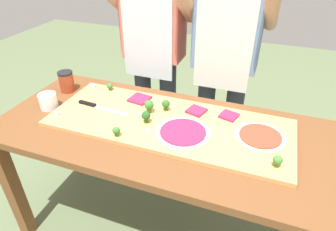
{
  "coord_description": "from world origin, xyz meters",
  "views": [
    {
      "loc": [
        0.46,
        -1.13,
        1.66
      ],
      "look_at": [
        0.03,
        0.05,
        0.85
      ],
      "focal_mm": 31.32,
      "sensor_mm": 36.0,
      "label": 1
    }
  ],
  "objects_px": {
    "broccoli_floret_front_right": "(146,116)",
    "broccoli_floret_center_left": "(149,105)",
    "prep_table": "(160,145)",
    "sauce_jar": "(67,82)",
    "broccoli_floret_back_right": "(278,160)",
    "cook_right": "(225,52)",
    "pizza_slice_center": "(196,111)",
    "pizza_whole_tomato_red": "(260,137)",
    "broccoli_floret_back_mid": "(116,131)",
    "broccoli_floret_back_left": "(166,104)",
    "cheese_crumble_d": "(57,114)",
    "cheese_crumble_b": "(140,115)",
    "chefs_knife": "(96,106)",
    "pizza_whole_beet_magenta": "(183,133)",
    "flour_cup": "(48,102)",
    "pizza_slice_far_right": "(229,116)",
    "cheese_crumble_e": "(149,131)",
    "broccoli_floret_center_right": "(110,86)",
    "cheese_crumble_c": "(149,105)",
    "cook_left": "(153,43)",
    "pizza_slice_near_right": "(140,99)",
    "cheese_crumble_a": "(93,86)"
  },
  "relations": [
    {
      "from": "cook_right",
      "to": "pizza_whole_beet_magenta",
      "type": "bearing_deg",
      "value": -94.62
    },
    {
      "from": "pizza_whole_tomato_red",
      "to": "pizza_whole_beet_magenta",
      "type": "distance_m",
      "value": 0.36
    },
    {
      "from": "cheese_crumble_b",
      "to": "chefs_knife",
      "type": "bearing_deg",
      "value": 178.74
    },
    {
      "from": "pizza_whole_tomato_red",
      "to": "flour_cup",
      "type": "relative_size",
      "value": 2.42
    },
    {
      "from": "pizza_slice_center",
      "to": "cheese_crumble_b",
      "type": "height_order",
      "value": "cheese_crumble_b"
    },
    {
      "from": "pizza_whole_beet_magenta",
      "to": "pizza_slice_center",
      "type": "xyz_separation_m",
      "value": [
        0.01,
        0.22,
        -0.0
      ]
    },
    {
      "from": "broccoli_floret_front_right",
      "to": "cook_right",
      "type": "distance_m",
      "value": 0.72
    },
    {
      "from": "chefs_knife",
      "to": "pizza_slice_far_right",
      "type": "distance_m",
      "value": 0.73
    },
    {
      "from": "broccoli_floret_front_right",
      "to": "sauce_jar",
      "type": "distance_m",
      "value": 0.64
    },
    {
      "from": "prep_table",
      "to": "pizza_slice_center",
      "type": "distance_m",
      "value": 0.27
    },
    {
      "from": "broccoli_floret_back_left",
      "to": "cheese_crumble_e",
      "type": "height_order",
      "value": "broccoli_floret_back_left"
    },
    {
      "from": "cheese_crumble_e",
      "to": "cheese_crumble_d",
      "type": "bearing_deg",
      "value": -177.29
    },
    {
      "from": "broccoli_floret_center_left",
      "to": "cheese_crumble_b",
      "type": "bearing_deg",
      "value": -116.62
    },
    {
      "from": "broccoli_floret_back_left",
      "to": "broccoli_floret_center_left",
      "type": "bearing_deg",
      "value": -147.28
    },
    {
      "from": "broccoli_floret_center_right",
      "to": "cheese_crumble_c",
      "type": "xyz_separation_m",
      "value": [
        0.3,
        -0.1,
        -0.02
      ]
    },
    {
      "from": "pizza_slice_center",
      "to": "broccoli_floret_center_right",
      "type": "height_order",
      "value": "broccoli_floret_center_right"
    },
    {
      "from": "cheese_crumble_a",
      "to": "cook_left",
      "type": "relative_size",
      "value": 0.01
    },
    {
      "from": "pizza_whole_tomato_red",
      "to": "pizza_slice_far_right",
      "type": "relative_size",
      "value": 2.78
    },
    {
      "from": "broccoli_floret_back_left",
      "to": "broccoli_floret_back_mid",
      "type": "relative_size",
      "value": 1.3
    },
    {
      "from": "broccoli_floret_center_left",
      "to": "pizza_slice_near_right",
      "type": "bearing_deg",
      "value": 135.1
    },
    {
      "from": "cheese_crumble_c",
      "to": "cook_left",
      "type": "bearing_deg",
      "value": 109.65
    },
    {
      "from": "pizza_slice_far_right",
      "to": "cheese_crumble_d",
      "type": "relative_size",
      "value": 4.41
    },
    {
      "from": "broccoli_floret_center_right",
      "to": "cook_left",
      "type": "bearing_deg",
      "value": 73.34
    },
    {
      "from": "chefs_knife",
      "to": "broccoli_floret_back_left",
      "type": "xyz_separation_m",
      "value": [
        0.38,
        0.1,
        0.03
      ]
    },
    {
      "from": "broccoli_floret_center_left",
      "to": "cheese_crumble_c",
      "type": "bearing_deg",
      "value": 114.27
    },
    {
      "from": "chefs_knife",
      "to": "cheese_crumble_c",
      "type": "bearing_deg",
      "value": 21.52
    },
    {
      "from": "pizza_whole_tomato_red",
      "to": "broccoli_floret_back_mid",
      "type": "relative_size",
      "value": 4.78
    },
    {
      "from": "prep_table",
      "to": "broccoli_floret_front_right",
      "type": "bearing_deg",
      "value": -173.47
    },
    {
      "from": "broccoli_floret_center_right",
      "to": "cheese_crumble_b",
      "type": "height_order",
      "value": "broccoli_floret_center_right"
    },
    {
      "from": "pizza_slice_near_right",
      "to": "sauce_jar",
      "type": "bearing_deg",
      "value": -177.84
    },
    {
      "from": "pizza_slice_far_right",
      "to": "cheese_crumble_e",
      "type": "relative_size",
      "value": 4.98
    },
    {
      "from": "broccoli_floret_back_left",
      "to": "broccoli_floret_center_right",
      "type": "height_order",
      "value": "broccoli_floret_back_left"
    },
    {
      "from": "sauce_jar",
      "to": "cook_right",
      "type": "relative_size",
      "value": 0.08
    },
    {
      "from": "broccoli_floret_back_left",
      "to": "cheese_crumble_d",
      "type": "distance_m",
      "value": 0.58
    },
    {
      "from": "broccoli_floret_back_right",
      "to": "broccoli_floret_center_left",
      "type": "bearing_deg",
      "value": 162.67
    },
    {
      "from": "broccoli_floret_front_right",
      "to": "broccoli_floret_center_left",
      "type": "distance_m",
      "value": 0.1
    },
    {
      "from": "pizza_whole_beet_magenta",
      "to": "flour_cup",
      "type": "xyz_separation_m",
      "value": [
        -0.79,
        0.0,
        0.01
      ]
    },
    {
      "from": "pizza_slice_center",
      "to": "pizza_slice_far_right",
      "type": "xyz_separation_m",
      "value": [
        0.17,
        0.01,
        0.0
      ]
    },
    {
      "from": "cook_right",
      "to": "pizza_slice_near_right",
      "type": "bearing_deg",
      "value": -130.78
    },
    {
      "from": "sauce_jar",
      "to": "broccoli_floret_front_right",
      "type": "bearing_deg",
      "value": -16.58
    },
    {
      "from": "pizza_slice_near_right",
      "to": "broccoli_floret_back_mid",
      "type": "relative_size",
      "value": 2.13
    },
    {
      "from": "cheese_crumble_e",
      "to": "flour_cup",
      "type": "distance_m",
      "value": 0.64
    },
    {
      "from": "broccoli_floret_front_right",
      "to": "cheese_crumble_b",
      "type": "bearing_deg",
      "value": 144.74
    },
    {
      "from": "cheese_crumble_b",
      "to": "cheese_crumble_c",
      "type": "bearing_deg",
      "value": 88.62
    },
    {
      "from": "cheese_crumble_b",
      "to": "broccoli_floret_center_right",
      "type": "bearing_deg",
      "value": 144.81
    },
    {
      "from": "prep_table",
      "to": "cheese_crumble_e",
      "type": "distance_m",
      "value": 0.16
    },
    {
      "from": "flour_cup",
      "to": "cook_left",
      "type": "height_order",
      "value": "cook_left"
    },
    {
      "from": "pizza_slice_near_right",
      "to": "cheese_crumble_c",
      "type": "height_order",
      "value": "same"
    },
    {
      "from": "broccoli_floret_front_right",
      "to": "cook_left",
      "type": "xyz_separation_m",
      "value": [
        -0.23,
        0.65,
        0.14
      ]
    },
    {
      "from": "pizza_slice_far_right",
      "to": "cheese_crumble_b",
      "type": "relative_size",
      "value": 4.37
    }
  ]
}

